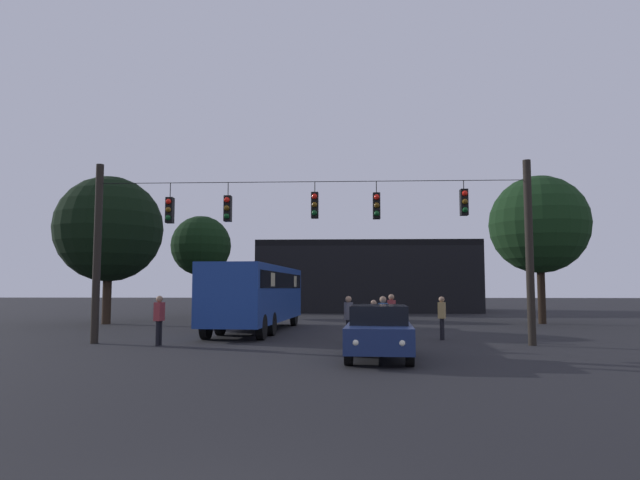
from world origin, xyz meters
TOP-DOWN VIEW (x-y plane):
  - ground_plane at (0.00, 24.50)m, footprint 168.00×168.00m
  - overhead_signal_span at (0.00, 15.15)m, footprint 16.00×0.44m
  - city_bus at (-2.81, 21.00)m, footprint 3.20×11.14m
  - car_near_right at (2.26, 11.23)m, footprint 2.07×4.43m
  - pedestrian_crossing_left at (5.06, 17.16)m, footprint 0.36×0.42m
  - pedestrian_crossing_center at (2.31, 15.20)m, footprint 0.35×0.42m
  - pedestrian_crossing_right at (1.41, 15.65)m, footprint 0.33×0.41m
  - pedestrian_near_bus at (2.58, 14.26)m, footprint 0.36×0.42m
  - pedestrian_trailing at (3.14, 17.55)m, footprint 0.36×0.42m
  - pedestrian_far_side at (-5.26, 14.51)m, footprint 0.31×0.40m
  - corner_building at (3.15, 44.77)m, footprint 18.15×11.01m
  - tree_left_silhouette at (12.40, 27.25)m, footprint 5.58×5.58m
  - tree_behind_building at (-12.07, 25.85)m, footprint 5.97×5.97m
  - tree_right_far at (-8.85, 33.77)m, footprint 4.19×4.19m

SIDE VIEW (x-z plane):
  - ground_plane at x=0.00m, z-range 0.00..0.00m
  - car_near_right at x=2.26m, z-range 0.04..1.56m
  - pedestrian_crossing_center at x=2.31m, z-range 0.10..1.68m
  - pedestrian_crossing_left at x=5.06m, z-range 0.11..1.79m
  - pedestrian_crossing_right at x=1.41m, z-range 0.12..1.84m
  - pedestrian_near_bus at x=2.58m, z-range 0.12..1.85m
  - pedestrian_far_side at x=-5.26m, z-range 0.12..1.87m
  - pedestrian_trailing at x=3.14m, z-range 0.12..1.89m
  - city_bus at x=-2.81m, z-range 0.37..3.37m
  - corner_building at x=3.15m, z-range 0.00..5.87m
  - overhead_signal_span at x=0.00m, z-range 0.57..7.19m
  - tree_right_far at x=-8.85m, z-range 1.42..8.50m
  - tree_behind_building at x=-12.07m, z-range 1.17..9.50m
  - tree_left_silhouette at x=12.40m, z-range 1.41..9.84m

